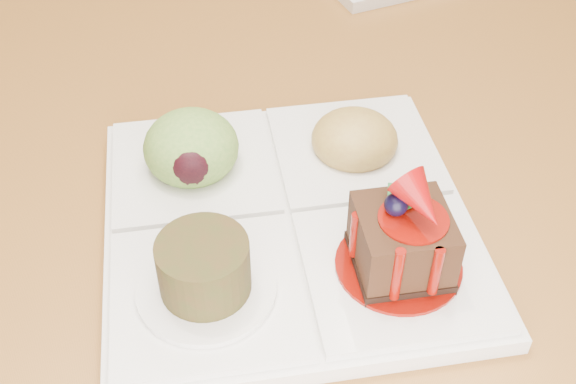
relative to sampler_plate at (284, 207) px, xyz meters
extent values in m
plane|color=brown|center=(0.07, 0.75, -0.77)|extent=(6.00, 6.00, 0.00)
cylinder|color=black|center=(0.54, 0.72, -0.58)|extent=(0.03, 0.03, 0.39)
cube|color=silver|center=(0.00, 0.00, -0.01)|extent=(0.25, 0.25, 0.01)
cube|color=silver|center=(0.06, -0.06, 0.00)|extent=(0.12, 0.12, 0.01)
cube|color=silver|center=(-0.05, -0.06, 0.00)|extent=(0.12, 0.12, 0.01)
cube|color=silver|center=(-0.06, 0.05, 0.00)|extent=(0.12, 0.12, 0.01)
cube|color=silver|center=(0.06, 0.06, 0.00)|extent=(0.12, 0.12, 0.01)
cylinder|color=#6E0A04|center=(0.06, -0.06, 0.00)|extent=(0.08, 0.08, 0.00)
cube|color=black|center=(0.06, -0.06, 0.00)|extent=(0.06, 0.06, 0.01)
cube|color=black|center=(0.06, -0.06, 0.02)|extent=(0.06, 0.06, 0.03)
cylinder|color=#6E0A04|center=(0.06, -0.06, 0.04)|extent=(0.04, 0.04, 0.00)
sphere|color=black|center=(0.06, -0.05, 0.05)|extent=(0.01, 0.01, 0.01)
cone|color=#8E0909|center=(0.07, -0.06, 0.06)|extent=(0.04, 0.04, 0.03)
cube|color=#134F1D|center=(0.07, -0.05, 0.05)|extent=(0.01, 0.02, 0.01)
cube|color=#134F1D|center=(0.06, -0.04, 0.05)|extent=(0.01, 0.02, 0.01)
cylinder|color=#6E0A04|center=(0.05, -0.08, 0.02)|extent=(0.01, 0.01, 0.04)
cylinder|color=#6E0A04|center=(0.08, -0.08, 0.02)|extent=(0.01, 0.01, 0.03)
cylinder|color=#6E0A04|center=(0.04, -0.05, 0.02)|extent=(0.01, 0.01, 0.03)
cylinder|color=silver|center=(-0.05, -0.06, 0.00)|extent=(0.08, 0.08, 0.00)
cylinder|color=#3D2511|center=(-0.05, -0.06, 0.02)|extent=(0.05, 0.05, 0.03)
cylinder|color=#4E3110|center=(-0.05, -0.06, 0.03)|extent=(0.04, 0.04, 0.00)
ellipsoid|color=olive|center=(-0.06, 0.05, 0.01)|extent=(0.07, 0.07, 0.05)
ellipsoid|color=black|center=(-0.06, 0.03, 0.02)|extent=(0.03, 0.02, 0.03)
ellipsoid|color=#A48B3B|center=(0.06, 0.06, 0.01)|extent=(0.06, 0.06, 0.04)
cube|color=#C94C0E|center=(0.07, 0.06, 0.01)|extent=(0.02, 0.02, 0.01)
cube|color=olive|center=(0.05, 0.07, 0.01)|extent=(0.02, 0.02, 0.01)
cube|color=#C94C0E|center=(0.04, 0.05, 0.01)|extent=(0.02, 0.02, 0.02)
cube|color=olive|center=(0.06, 0.04, 0.01)|extent=(0.01, 0.02, 0.01)
camera|label=1|loc=(-0.03, -0.34, 0.33)|focal=45.00mm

